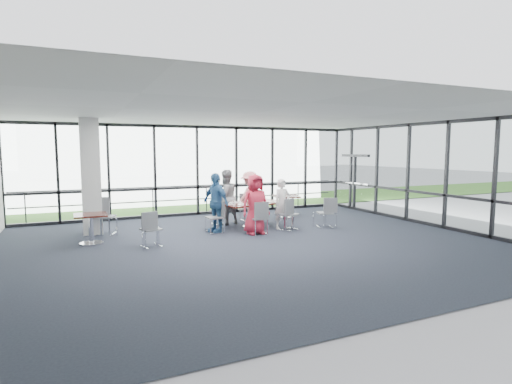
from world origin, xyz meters
name	(u,v)px	position (x,y,z in m)	size (l,w,h in m)	color
floor	(254,244)	(0.00, 0.00, -0.01)	(12.00, 10.00, 0.02)	#202531
ceiling	(253,114)	(0.00, 0.00, 3.20)	(12.00, 10.00, 0.04)	silver
wall_front	(407,206)	(0.00, -5.00, 1.60)	(12.00, 0.10, 3.20)	silver
curtain_wall_back	(197,171)	(0.00, 5.00, 1.60)	(12.00, 0.10, 3.20)	white
curtain_wall_right	(433,174)	(6.00, 0.00, 1.60)	(0.10, 10.00, 3.20)	white
exit_door	(355,183)	(6.00, 3.75, 1.05)	(0.12, 1.60, 2.10)	black
structural_column	(91,177)	(-3.60, 3.00, 1.60)	(0.50, 0.50, 3.20)	silver
apron	(169,200)	(0.00, 10.00, -0.02)	(80.00, 70.00, 0.02)	gray
grass_strip	(179,204)	(0.00, 8.00, 0.01)	(80.00, 5.00, 0.01)	#305F19
hangar_main	(162,143)	(4.00, 32.00, 3.00)	(24.00, 10.00, 6.00)	#BABCC0
guard_rail	(193,199)	(0.00, 5.60, 0.50)	(0.06, 0.06, 12.00)	#2D2D33
main_table	(252,207)	(0.86, 2.07, 0.62)	(2.10, 1.45, 0.75)	#380C07
side_table_left	(91,219)	(-3.68, 1.70, 0.62)	(0.78, 0.78, 0.75)	#380C07
side_table_right	(286,199)	(2.68, 3.26, 0.63)	(1.07, 1.07, 0.75)	#380C07
diner_near_left	(255,204)	(0.54, 1.10, 0.84)	(0.82, 0.53, 1.67)	#C2243B
diner_near_right	(282,204)	(1.56, 1.44, 0.74)	(0.54, 0.40, 1.49)	silver
diner_far_left	(226,197)	(0.27, 2.79, 0.86)	(0.84, 0.52, 1.73)	gray
diner_far_right	(250,197)	(1.17, 2.95, 0.82)	(1.06, 0.55, 1.64)	#DA7E81
diner_end	(216,203)	(-0.38, 1.82, 0.85)	(0.99, 0.54, 1.69)	#316193
chair_main_nl	(258,218)	(0.61, 1.04, 0.45)	(0.44, 0.44, 0.90)	slate
chair_main_nr	(289,214)	(1.65, 1.19, 0.46)	(0.45, 0.45, 0.92)	slate
chair_main_fl	(218,211)	(0.09, 2.95, 0.43)	(0.42, 0.42, 0.86)	slate
chair_main_fr	(247,207)	(1.18, 3.19, 0.43)	(0.42, 0.42, 0.86)	slate
chair_main_end	(215,217)	(-0.45, 1.70, 0.44)	(0.43, 0.43, 0.88)	slate
chair_spare_la	(151,229)	(-2.37, 0.76, 0.43)	(0.42, 0.42, 0.86)	slate
chair_spare_lb	(105,217)	(-3.30, 2.69, 0.50)	(0.49, 0.49, 1.01)	slate
chair_spare_r	(325,213)	(2.84, 1.08, 0.45)	(0.44, 0.44, 0.90)	slate
plate_nl	(243,205)	(0.38, 1.66, 0.76)	(0.27, 0.27, 0.01)	white
plate_nr	(273,202)	(1.49, 1.90, 0.76)	(0.26, 0.26, 0.01)	white
plate_fl	(234,202)	(0.36, 2.29, 0.76)	(0.28, 0.28, 0.01)	white
plate_fr	(258,200)	(1.28, 2.54, 0.76)	(0.26, 0.26, 0.01)	white
plate_end	(231,204)	(0.12, 1.90, 0.76)	(0.28, 0.28, 0.01)	white
tumbler_a	(250,202)	(0.64, 1.74, 0.82)	(0.07, 0.07, 0.15)	white
tumbler_b	(264,200)	(1.20, 1.94, 0.82)	(0.07, 0.07, 0.15)	white
tumbler_c	(248,199)	(0.82, 2.32, 0.82)	(0.07, 0.07, 0.14)	white
tumbler_d	(234,203)	(0.18, 1.82, 0.81)	(0.06, 0.06, 0.13)	white
menu_a	(257,205)	(0.81, 1.58, 0.75)	(0.30, 0.21, 0.00)	silver
menu_b	(278,201)	(1.73, 2.03, 0.75)	(0.31, 0.22, 0.00)	silver
menu_c	(248,201)	(0.94, 2.53, 0.75)	(0.31, 0.21, 0.00)	silver
condiment_caddy	(252,202)	(0.87, 2.09, 0.77)	(0.10, 0.07, 0.04)	black
ketchup_bottle	(250,199)	(0.84, 2.17, 0.84)	(0.06, 0.06, 0.18)	#990703
green_bottle	(255,199)	(0.98, 2.11, 0.85)	(0.05, 0.05, 0.20)	#266E3B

